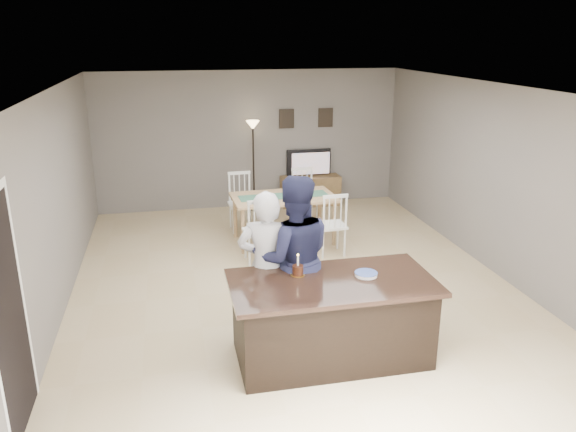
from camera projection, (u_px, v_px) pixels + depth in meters
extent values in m
plane|color=tan|center=(294.00, 287.00, 7.80)|extent=(8.00, 8.00, 0.00)
plane|color=slate|center=(249.00, 140.00, 11.10)|extent=(6.00, 0.00, 6.00)
plane|color=slate|center=(430.00, 355.00, 3.66)|extent=(6.00, 0.00, 6.00)
plane|color=slate|center=(53.00, 208.00, 6.78)|extent=(0.00, 8.00, 8.00)
plane|color=slate|center=(499.00, 181.00, 7.99)|extent=(0.00, 8.00, 8.00)
plane|color=white|center=(295.00, 89.00, 6.96)|extent=(8.00, 8.00, 0.00)
cube|color=black|center=(331.00, 321.00, 6.00)|extent=(2.00, 1.00, 0.85)
cube|color=black|center=(332.00, 283.00, 5.86)|extent=(2.15, 1.10, 0.05)
cube|color=brown|center=(310.00, 191.00, 11.45)|extent=(1.20, 0.40, 0.60)
imported|color=black|center=(310.00, 163.00, 11.34)|extent=(0.91, 0.12, 0.53)
plane|color=orange|center=(311.00, 163.00, 11.27)|extent=(0.78, 0.00, 0.78)
cube|color=black|center=(287.00, 119.00, 11.10)|extent=(0.30, 0.02, 0.38)
cube|color=black|center=(326.00, 118.00, 11.27)|extent=(0.30, 0.02, 0.38)
plane|color=black|center=(10.00, 320.00, 4.73)|extent=(0.00, 2.10, 2.10)
imported|color=#B1B1B5|center=(266.00, 267.00, 6.25)|extent=(0.74, 0.59, 1.76)
imported|color=#181A36|center=(294.00, 258.00, 6.28)|extent=(0.99, 0.81, 1.91)
cylinder|color=gold|center=(298.00, 275.00, 5.98)|extent=(0.16, 0.16, 0.00)
cylinder|color=#3A1810|center=(298.00, 270.00, 5.97)|extent=(0.12, 0.12, 0.10)
cylinder|color=white|center=(298.00, 261.00, 5.93)|extent=(0.02, 0.02, 0.12)
sphere|color=#FFBF4C|center=(298.00, 255.00, 5.91)|extent=(0.02, 0.02, 0.02)
cylinder|color=white|center=(366.00, 275.00, 5.96)|extent=(0.24, 0.24, 0.01)
cylinder|color=white|center=(366.00, 274.00, 5.96)|extent=(0.24, 0.24, 0.01)
cylinder|color=white|center=(366.00, 273.00, 5.96)|extent=(0.24, 0.24, 0.01)
cylinder|color=#314997|center=(366.00, 273.00, 5.95)|extent=(0.24, 0.24, 0.00)
cube|color=tan|center=(284.00, 197.00, 9.29)|extent=(1.73, 1.02, 0.04)
cylinder|color=tan|center=(243.00, 231.00, 8.87)|extent=(0.06, 0.06, 0.75)
cylinder|color=tan|center=(320.00, 210.00, 9.95)|extent=(0.06, 0.06, 0.75)
cube|color=#3C6C4F|center=(284.00, 196.00, 9.28)|extent=(1.49, 0.43, 0.01)
cube|color=silver|center=(258.00, 232.00, 8.56)|extent=(0.46, 0.44, 0.04)
cylinder|color=silver|center=(249.00, 252.00, 8.44)|extent=(0.03, 0.03, 0.45)
cylinder|color=silver|center=(268.00, 242.00, 8.84)|extent=(0.03, 0.03, 0.45)
cube|color=silver|center=(260.00, 202.00, 8.22)|extent=(0.40, 0.05, 0.05)
cube|color=silver|center=(331.00, 225.00, 8.84)|extent=(0.46, 0.44, 0.04)
cylinder|color=silver|center=(323.00, 245.00, 8.72)|extent=(0.03, 0.03, 0.45)
cylinder|color=silver|center=(338.00, 236.00, 9.11)|extent=(0.03, 0.03, 0.45)
cube|color=silver|center=(336.00, 196.00, 8.50)|extent=(0.40, 0.05, 0.05)
cube|color=silver|center=(242.00, 204.00, 9.92)|extent=(0.46, 0.44, 0.04)
cylinder|color=silver|center=(250.00, 214.00, 10.20)|extent=(0.03, 0.03, 0.45)
cylinder|color=silver|center=(234.00, 221.00, 9.80)|extent=(0.03, 0.03, 0.45)
cube|color=silver|center=(239.00, 173.00, 9.94)|extent=(0.40, 0.05, 0.05)
cube|color=silver|center=(305.00, 200.00, 10.20)|extent=(0.46, 0.44, 0.04)
cylinder|color=silver|center=(311.00, 209.00, 10.48)|extent=(0.03, 0.03, 0.45)
cylinder|color=silver|center=(298.00, 216.00, 10.08)|extent=(0.03, 0.03, 0.45)
cube|color=silver|center=(302.00, 169.00, 10.21)|extent=(0.40, 0.05, 0.05)
cylinder|color=black|center=(254.00, 208.00, 11.28)|extent=(0.26, 0.26, 0.03)
cylinder|color=black|center=(254.00, 168.00, 11.03)|extent=(0.03, 0.03, 1.63)
cone|color=#FFD68C|center=(253.00, 125.00, 10.76)|extent=(0.26, 0.26, 0.17)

